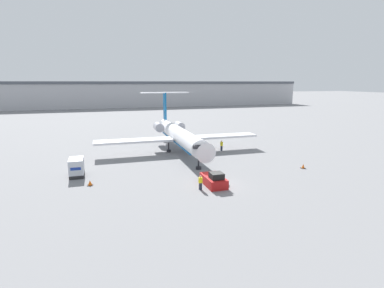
# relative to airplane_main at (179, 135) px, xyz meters

# --- Properties ---
(ground_plane) EXTENTS (600.00, 600.00, 0.00)m
(ground_plane) POSITION_rel_airplane_main_xyz_m (-0.14, -18.09, -3.08)
(ground_plane) COLOR slate
(terminal_building) EXTENTS (180.00, 16.80, 12.21)m
(terminal_building) POSITION_rel_airplane_main_xyz_m (-0.14, 101.91, 3.05)
(terminal_building) COLOR #B2B2B7
(terminal_building) RESTS_ON ground
(airplane_main) EXTENTS (28.28, 26.95, 9.91)m
(airplane_main) POSITION_rel_airplane_main_xyz_m (0.00, 0.00, 0.00)
(airplane_main) COLOR white
(airplane_main) RESTS_ON ground
(pushback_tug) EXTENTS (2.10, 4.14, 1.79)m
(pushback_tug) POSITION_rel_airplane_main_xyz_m (-0.50, -17.78, -2.42)
(pushback_tug) COLOR #B21919
(pushback_tug) RESTS_ON ground
(luggage_cart) EXTENTS (1.75, 3.01, 2.32)m
(luggage_cart) POSITION_rel_airplane_main_xyz_m (-16.12, -9.22, -1.92)
(luggage_cart) COLOR #232326
(luggage_cart) RESTS_ON ground
(worker_near_tug) EXTENTS (0.40, 0.24, 1.68)m
(worker_near_tug) POSITION_rel_airplane_main_xyz_m (-2.47, -18.69, -2.20)
(worker_near_tug) COLOR #232838
(worker_near_tug) RESTS_ON ground
(worker_by_wing) EXTENTS (0.40, 0.26, 1.84)m
(worker_by_wing) POSITION_rel_airplane_main_xyz_m (7.42, -1.26, -2.10)
(worker_by_wing) COLOR #232838
(worker_by_wing) RESTS_ON ground
(traffic_cone_left) EXTENTS (0.68, 0.68, 0.61)m
(traffic_cone_left) POSITION_rel_airplane_main_xyz_m (-14.44, -13.46, -2.79)
(traffic_cone_left) COLOR black
(traffic_cone_left) RESTS_ON ground
(traffic_cone_right) EXTENTS (0.60, 0.60, 0.63)m
(traffic_cone_right) POSITION_rel_airplane_main_xyz_m (14.16, -14.90, -2.78)
(traffic_cone_right) COLOR black
(traffic_cone_right) RESTS_ON ground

